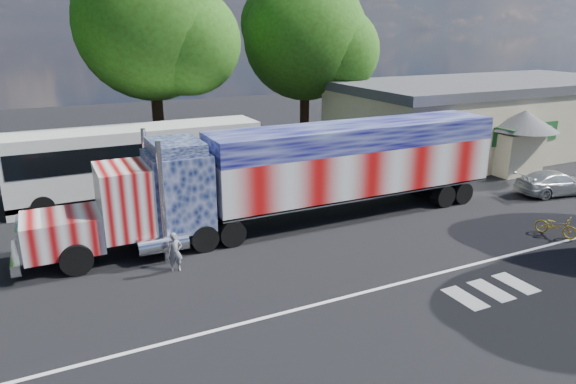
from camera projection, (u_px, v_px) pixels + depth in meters
name	position (u px, v px, depth m)	size (l,w,h in m)	color
ground	(321.00, 259.00, 20.13)	(100.00, 100.00, 0.00)	black
lane_markings	(419.00, 291.00, 17.61)	(30.00, 2.67, 0.01)	silver
semi_truck	(305.00, 172.00, 23.32)	(22.13, 3.49, 4.72)	black
coach_bus	(139.00, 161.00, 27.13)	(12.91, 3.01, 3.76)	silver
hall_building	(489.00, 116.00, 36.96)	(22.40, 12.80, 5.20)	beige
parked_car	(555.00, 183.00, 27.89)	(1.79, 4.41, 1.28)	#B5B8BA
woman	(175.00, 252.00, 18.95)	(0.54, 0.35, 1.48)	slate
bicycle	(556.00, 226.00, 22.26)	(0.60, 1.72, 0.91)	gold
tree_n_mid	(154.00, 25.00, 30.59)	(9.49, 9.03, 13.43)	black
tree_ne_a	(307.00, 38.00, 37.07)	(9.42, 8.97, 12.54)	black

